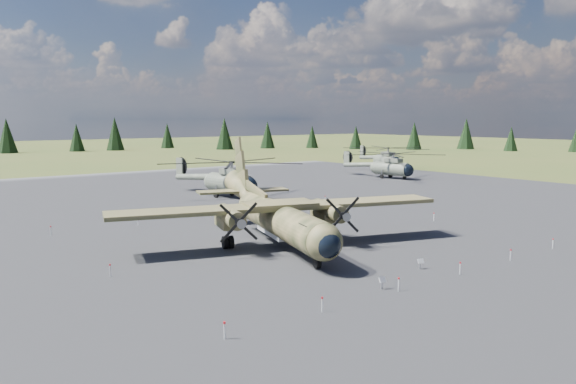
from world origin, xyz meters
TOP-DOWN VIEW (x-y plane):
  - ground at (0.00, 0.00)m, footprint 500.00×500.00m
  - apron at (0.00, 10.00)m, footprint 120.00×120.00m
  - transport_plane at (-2.07, 1.50)m, footprint 26.68×23.79m
  - helicopter_near at (9.07, 26.93)m, footprint 21.42×23.48m
  - helicopter_mid at (43.63, 30.40)m, footprint 18.83×21.12m
  - helicopter_far at (55.31, 42.16)m, footprint 22.37×22.80m
  - info_placard_left at (-4.45, -12.61)m, footprint 0.49×0.22m
  - info_placard_right at (1.02, -11.02)m, footprint 0.49×0.30m
  - barrier_fence at (-0.46, -0.08)m, footprint 33.12×29.62m
  - treeline at (-0.88, 4.13)m, footprint 319.33×322.53m

SIDE VIEW (x-z plane):
  - ground at x=0.00m, z-range 0.00..0.00m
  - apron at x=0.00m, z-range -0.02..0.02m
  - info_placard_right at x=1.02m, z-range 0.12..0.84m
  - barrier_fence at x=-0.46m, z-range 0.08..0.93m
  - info_placard_left at x=-4.45m, z-range 0.13..0.89m
  - transport_plane at x=-2.07m, z-range -1.90..7.03m
  - helicopter_mid at x=43.63m, z-range 0.92..5.29m
  - helicopter_far at x=55.31m, z-range 0.96..5.52m
  - helicopter_near at x=9.07m, z-range 1.00..5.80m
  - treeline at x=-0.88m, z-range -0.72..10.21m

